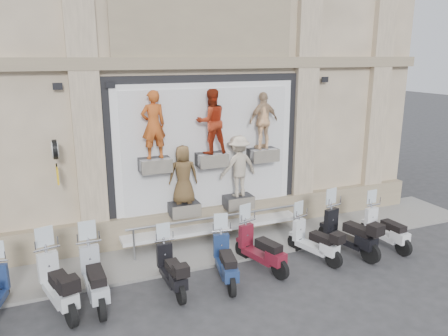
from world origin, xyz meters
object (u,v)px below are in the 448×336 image
at_px(scooter_b, 56,274).
at_px(scooter_d, 171,261).
at_px(scooter_c, 94,267).
at_px(scooter_i, 386,221).
at_px(scooter_h, 349,224).
at_px(guard_rail, 220,232).
at_px(clock_sign_bracket, 56,156).
at_px(scooter_g, 315,233).
at_px(scooter_e, 226,252).
at_px(scooter_f, 261,240).

distance_m(scooter_b, scooter_d, 2.34).
height_order(scooter_c, scooter_i, scooter_c).
height_order(scooter_b, scooter_h, scooter_h).
height_order(guard_rail, clock_sign_bracket, clock_sign_bracket).
bearing_deg(scooter_g, clock_sign_bracket, 145.03).
bearing_deg(scooter_b, scooter_h, -15.42).
distance_m(clock_sign_bracket, scooter_b, 2.80).
height_order(clock_sign_bracket, scooter_e, clock_sign_bracket).
distance_m(scooter_e, scooter_f, 1.06).
bearing_deg(scooter_i, scooter_d, 176.05).
bearing_deg(scooter_f, scooter_i, -17.51).
bearing_deg(guard_rail, scooter_b, -160.29).
distance_m(guard_rail, scooter_d, 2.42).
bearing_deg(scooter_f, scooter_c, 164.96).
xyz_separation_m(scooter_b, scooter_f, (4.61, 0.01, -0.06)).
bearing_deg(scooter_f, scooter_e, 178.63).
distance_m(scooter_g, scooter_h, 1.02).
bearing_deg(scooter_g, scooter_e, 168.22).
bearing_deg(clock_sign_bracket, guard_rail, -6.84).
distance_m(guard_rail, scooter_i, 4.48).
relative_size(scooter_c, scooter_g, 1.14).
bearing_deg(scooter_i, guard_rail, 154.89).
bearing_deg(scooter_f, scooter_h, -17.47).
relative_size(scooter_g, scooter_i, 0.97).
xyz_separation_m(clock_sign_bracket, scooter_g, (5.86, -2.00, -2.10)).
bearing_deg(scooter_b, scooter_c, -14.23).
relative_size(scooter_b, scooter_d, 1.16).
distance_m(guard_rail, scooter_f, 1.57).
height_order(scooter_c, scooter_d, scooter_c).
relative_size(guard_rail, scooter_f, 2.76).
height_order(scooter_e, scooter_i, scooter_e).
bearing_deg(scooter_b, scooter_g, -15.13).
bearing_deg(scooter_g, scooter_c, 163.27).
relative_size(scooter_b, scooter_g, 1.15).
xyz_separation_m(guard_rail, scooter_e, (-0.55, -1.72, 0.26)).
relative_size(guard_rail, scooter_h, 2.56).
bearing_deg(scooter_i, scooter_b, 175.21).
relative_size(guard_rail, scooter_i, 2.85).
relative_size(scooter_c, scooter_h, 0.99).
bearing_deg(scooter_f, guard_rail, 92.76).
xyz_separation_m(guard_rail, scooter_b, (-4.13, -1.48, 0.33)).
distance_m(clock_sign_bracket, scooter_g, 6.54).
bearing_deg(scooter_c, scooter_b, 178.23).
xyz_separation_m(scooter_d, scooter_e, (1.24, -0.11, 0.04)).
xyz_separation_m(scooter_f, scooter_i, (3.69, -0.15, -0.02)).
xyz_separation_m(scooter_c, scooter_i, (7.58, -0.15, -0.08)).
distance_m(clock_sign_bracket, scooter_i, 8.59).
bearing_deg(scooter_e, scooter_d, -173.92).
relative_size(guard_rail, scooter_b, 2.57).
xyz_separation_m(clock_sign_bracket, scooter_i, (8.07, -2.09, -2.08)).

